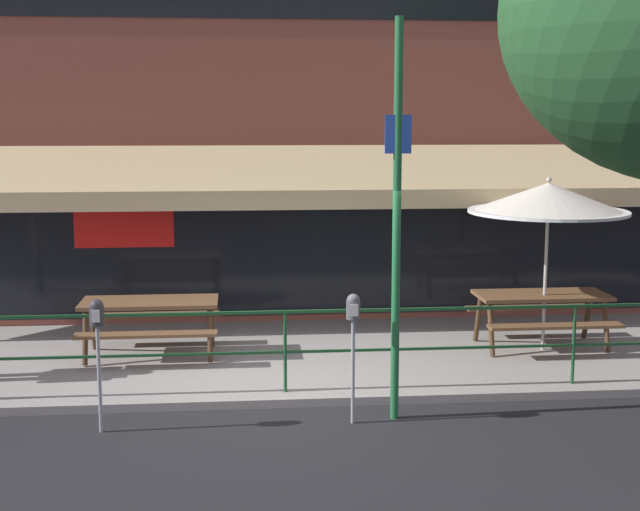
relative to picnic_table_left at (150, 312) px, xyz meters
The scene contains 10 objects.
ground_plane 2.74m from the picnic_table_left, 49.83° to the right, with size 120.00×120.00×0.00m, color black.
patio_deck 1.83m from the picnic_table_left, ahead, with size 15.00×4.00×0.10m, color gray.
restaurant_building 4.20m from the picnic_table_left, 52.27° to the left, with size 15.00×1.60×7.74m.
patio_railing 2.42m from the picnic_table_left, 45.24° to the right, with size 13.84×0.04×0.97m.
picnic_table_left is the anchor object (origin of this frame).
picnic_table_centre 5.35m from the picnic_table_left, ahead, with size 1.80×1.42×0.76m.
patio_umbrella_centre 5.55m from the picnic_table_left, ahead, with size 2.14×2.14×2.38m.
parking_meter_near 2.67m from the picnic_table_left, 96.05° to the right, with size 0.15×0.16×1.42m.
parking_meter_far 3.55m from the picnic_table_left, 47.34° to the right, with size 0.15×0.16×1.42m.
street_sign_pole 4.06m from the picnic_table_left, 40.85° to the right, with size 0.28×0.09×4.29m.
Camera 1 is at (-0.53, -9.71, 3.26)m, focal length 50.00 mm.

